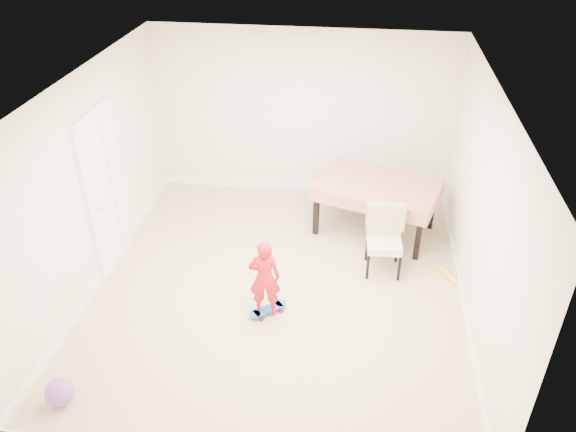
# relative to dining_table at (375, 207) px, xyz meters

# --- Properties ---
(ground) EXTENTS (5.00, 5.00, 0.00)m
(ground) POSITION_rel_dining_table_xyz_m (-1.17, -1.48, -0.39)
(ground) COLOR tan
(ground) RESTS_ON ground
(ceiling) EXTENTS (4.50, 5.00, 0.04)m
(ceiling) POSITION_rel_dining_table_xyz_m (-1.17, -1.48, 2.19)
(ceiling) COLOR white
(ceiling) RESTS_ON wall_back
(wall_back) EXTENTS (4.50, 0.04, 2.60)m
(wall_back) POSITION_rel_dining_table_xyz_m (-1.17, 1.00, 0.91)
(wall_back) COLOR silver
(wall_back) RESTS_ON ground
(wall_front) EXTENTS (4.50, 0.04, 2.60)m
(wall_front) POSITION_rel_dining_table_xyz_m (-1.17, -3.96, 0.91)
(wall_front) COLOR silver
(wall_front) RESTS_ON ground
(wall_left) EXTENTS (0.04, 5.00, 2.60)m
(wall_left) POSITION_rel_dining_table_xyz_m (-3.40, -1.48, 0.91)
(wall_left) COLOR silver
(wall_left) RESTS_ON ground
(wall_right) EXTENTS (0.04, 5.00, 2.60)m
(wall_right) POSITION_rel_dining_table_xyz_m (1.06, -1.48, 0.91)
(wall_right) COLOR silver
(wall_right) RESTS_ON ground
(door) EXTENTS (0.11, 0.94, 2.11)m
(door) POSITION_rel_dining_table_xyz_m (-3.39, -1.18, 0.64)
(door) COLOR white
(door) RESTS_ON ground
(baseboard_back) EXTENTS (4.50, 0.02, 0.12)m
(baseboard_back) POSITION_rel_dining_table_xyz_m (-1.17, 1.01, -0.33)
(baseboard_back) COLOR white
(baseboard_back) RESTS_ON ground
(baseboard_left) EXTENTS (0.02, 5.00, 0.12)m
(baseboard_left) POSITION_rel_dining_table_xyz_m (-3.41, -1.48, -0.33)
(baseboard_left) COLOR white
(baseboard_left) RESTS_ON ground
(baseboard_right) EXTENTS (0.02, 5.00, 0.12)m
(baseboard_right) POSITION_rel_dining_table_xyz_m (1.07, -1.48, -0.33)
(baseboard_right) COLOR white
(baseboard_right) RESTS_ON ground
(dining_table) EXTENTS (1.87, 1.47, 0.77)m
(dining_table) POSITION_rel_dining_table_xyz_m (0.00, 0.00, 0.00)
(dining_table) COLOR #B31F09
(dining_table) RESTS_ON ground
(dining_chair) EXTENTS (0.52, 0.59, 0.89)m
(dining_chair) POSITION_rel_dining_table_xyz_m (0.12, -0.92, 0.06)
(dining_chair) COLOR white
(dining_chair) RESTS_ON ground
(skateboard) EXTENTS (0.49, 0.45, 0.07)m
(skateboard) POSITION_rel_dining_table_xyz_m (-1.21, -1.95, -0.35)
(skateboard) COLOR blue
(skateboard) RESTS_ON ground
(child) EXTENTS (0.40, 0.29, 1.00)m
(child) POSITION_rel_dining_table_xyz_m (-1.24, -1.97, 0.11)
(child) COLOR red
(child) RESTS_ON ground
(balloon) EXTENTS (0.28, 0.28, 0.28)m
(balloon) POSITION_rel_dining_table_xyz_m (-3.01, -3.51, -0.25)
(balloon) COLOR purple
(balloon) RESTS_ON ground
(foam_toy) EXTENTS (0.25, 0.38, 0.06)m
(foam_toy) POSITION_rel_dining_table_xyz_m (0.98, -0.98, -0.36)
(foam_toy) COLOR yellow
(foam_toy) RESTS_ON ground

